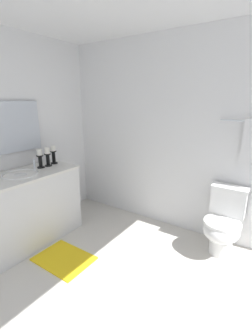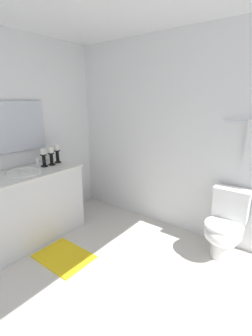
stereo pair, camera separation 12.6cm
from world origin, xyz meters
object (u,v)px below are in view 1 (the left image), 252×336
Objects in this scene: candle_holder_mid at (40,158)px; toilet at (223,223)px; candle_holder_short at (48,157)px; sink_basin at (21,178)px; bath_mat at (64,259)px; vanity_cabinet at (25,209)px; mirror at (0,128)px; candle_holder_tall at (53,154)px.

toilet is (2.05, 0.78, -0.61)m from candle_holder_mid.
sink_basin is at bearing -85.40° from candle_holder_short.
candle_holder_mid is at bearing -96.47° from candle_holder_short.
candle_holder_mid is 0.31× the size of toilet.
sink_basin is 0.67× the size of bath_mat.
vanity_cabinet is 5.54× the size of candle_holder_short.
toilet is (2.04, 0.67, -0.62)m from candle_holder_short.
mirror is 2.72m from toilet.
mirror reaches higher than vanity_cabinet.
candle_holder_tall reaches higher than vanity_cabinet.
candle_holder_short reaches higher than bath_mat.
vanity_cabinet reaches higher than bath_mat.
toilet is at bearing 28.43° from sink_basin.
mirror is at bearing -127.35° from candle_holder_mid.
candle_holder_mid is 1.22m from bath_mat.
candle_holder_tall is 2.23m from toilet.
candle_holder_mid is (-0.04, 0.31, 0.55)m from vanity_cabinet.
candle_holder_short is (-0.03, 0.41, 0.16)m from sink_basin.
candle_holder_short is at bearing 94.60° from sink_basin.
candle_holder_short reaches higher than sink_basin.
candle_holder_tall is (0.21, 0.53, -0.38)m from mirror.
mirror is at bearing -120.98° from candle_holder_short.
sink_basin is (0.00, 0.00, 0.39)m from vanity_cabinet.
sink_basin is at bearing -82.38° from candle_holder_tall.
candle_holder_short is at bearing 83.53° from candle_holder_mid.
bath_mat is (0.66, -0.41, -0.97)m from candle_holder_short.
vanity_cabinet is 3.25× the size of sink_basin.
candle_holder_tall is (-0.07, 0.53, 0.16)m from sink_basin.
mirror is at bearing 179.99° from vanity_cabinet.
bath_mat is at bearing 0.00° from vanity_cabinet.
vanity_cabinet is 0.75m from bath_mat.
bath_mat is at bearing -32.02° from candle_holder_short.
vanity_cabinet is 2.18× the size of bath_mat.
candle_holder_tall reaches higher than candle_holder_short.
mirror is 0.61m from candle_holder_short.
sink_basin is 0.44m from candle_holder_short.
candle_holder_mid is (-0.04, 0.31, 0.16)m from sink_basin.
bath_mat is at bearing -37.49° from candle_holder_tall.
sink_basin is at bearing -81.73° from candle_holder_mid.
sink_basin is 1.69× the size of candle_holder_tall.
sink_basin is 0.54× the size of toilet.
vanity_cabinet is at bearing -81.76° from candle_holder_mid.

